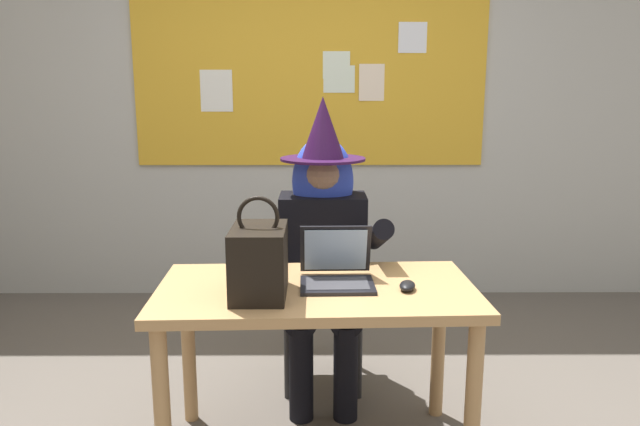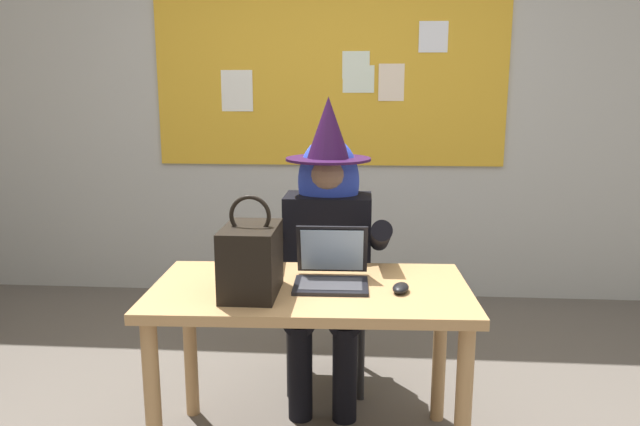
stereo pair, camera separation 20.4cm
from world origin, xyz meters
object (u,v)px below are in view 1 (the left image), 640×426
(desk_main, at_px, (316,311))
(laptop, at_px, (337,271))
(computer_mouse, at_px, (407,286))
(handbag, at_px, (259,261))
(coffee_mug, at_px, (239,292))
(person_costumed, at_px, (323,234))
(chair_at_desk, at_px, (323,282))

(desk_main, distance_m, laptop, 0.18)
(computer_mouse, relative_size, handbag, 0.28)
(desk_main, relative_size, computer_mouse, 12.14)
(desk_main, bearing_deg, coffee_mug, -144.75)
(desk_main, height_order, laptop, laptop)
(person_costumed, relative_size, computer_mouse, 13.84)
(desk_main, bearing_deg, computer_mouse, -7.02)
(computer_mouse, relative_size, coffee_mug, 1.09)
(computer_mouse, bearing_deg, chair_at_desk, 127.21)
(chair_at_desk, bearing_deg, laptop, 4.27)
(chair_at_desk, bearing_deg, handbag, -17.32)
(chair_at_desk, relative_size, handbag, 2.38)
(person_costumed, bearing_deg, laptop, 5.48)
(computer_mouse, bearing_deg, laptop, 175.21)
(desk_main, bearing_deg, laptop, 30.38)
(desk_main, height_order, coffee_mug, coffee_mug)
(chair_at_desk, height_order, person_costumed, person_costumed)
(person_costumed, xyz_separation_m, computer_mouse, (0.32, -0.61, -0.06))
(computer_mouse, bearing_deg, handbag, -160.77)
(laptop, xyz_separation_m, coffee_mug, (-0.36, -0.24, -0.00))
(coffee_mug, bearing_deg, desk_main, 35.25)
(chair_at_desk, xyz_separation_m, laptop, (0.05, -0.64, 0.26))
(computer_mouse, height_order, coffee_mug, coffee_mug)
(computer_mouse, xyz_separation_m, coffee_mug, (-0.63, -0.15, 0.03))
(handbag, bearing_deg, computer_mouse, 5.55)
(desk_main, height_order, chair_at_desk, chair_at_desk)
(person_costumed, relative_size, coffee_mug, 15.15)
(chair_at_desk, height_order, coffee_mug, chair_at_desk)
(laptop, xyz_separation_m, handbag, (-0.29, -0.14, 0.08))
(desk_main, distance_m, chair_at_desk, 0.70)
(person_costumed, xyz_separation_m, handbag, (-0.24, -0.66, 0.06))
(handbag, xyz_separation_m, coffee_mug, (-0.07, -0.10, -0.09))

